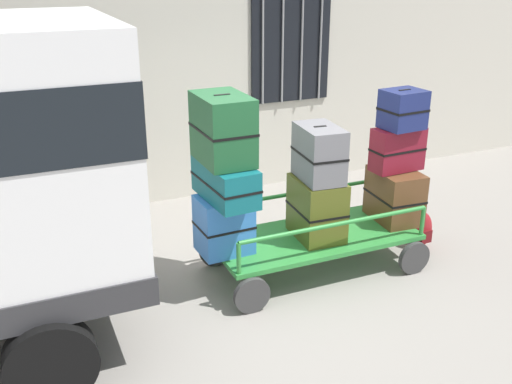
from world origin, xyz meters
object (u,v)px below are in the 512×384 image
(suitcase_left_top, at_px, (223,129))
(suitcase_left_bottom, at_px, (224,224))
(suitcase_center_top, at_px, (403,109))
(suitcase_left_middle, at_px, (225,181))
(backpack, at_px, (421,230))
(suitcase_midleft_bottom, at_px, (317,208))
(luggage_cart, at_px, (314,241))
(suitcase_center_middle, at_px, (398,149))
(suitcase_midleft_middle, at_px, (319,153))
(suitcase_center_bottom, at_px, (395,195))

(suitcase_left_top, bearing_deg, suitcase_left_bottom, 90.00)
(suitcase_left_bottom, height_order, suitcase_center_top, suitcase_center_top)
(suitcase_left_middle, relative_size, backpack, 1.92)
(suitcase_midleft_bottom, bearing_deg, luggage_cart, 90.00)
(suitcase_left_top, height_order, suitcase_midleft_bottom, suitcase_left_top)
(suitcase_midleft_bottom, bearing_deg, suitcase_center_top, 1.86)
(suitcase_center_middle, distance_m, backpack, 1.10)
(luggage_cart, relative_size, suitcase_midleft_bottom, 3.49)
(suitcase_midleft_bottom, distance_m, suitcase_midleft_middle, 0.60)
(suitcase_midleft_bottom, xyz_separation_m, backpack, (1.41, 0.00, -0.52))
(suitcase_center_bottom, height_order, suitcase_center_top, suitcase_center_top)
(suitcase_left_middle, relative_size, suitcase_midleft_bottom, 1.31)
(suitcase_midleft_middle, height_order, suitcase_center_bottom, suitcase_midleft_middle)
(suitcase_left_middle, relative_size, suitcase_midleft_middle, 1.34)
(suitcase_left_bottom, xyz_separation_m, backpack, (2.42, -0.07, -0.49))
(suitcase_left_bottom, xyz_separation_m, suitcase_center_middle, (2.02, -0.01, 0.53))
(backpack, bearing_deg, suitcase_midleft_middle, 179.86)
(suitcase_left_bottom, height_order, suitcase_center_middle, suitcase_center_middle)
(suitcase_center_bottom, distance_m, backpack, 0.63)
(suitcase_left_bottom, bearing_deg, suitcase_midleft_middle, -3.66)
(suitcase_midleft_middle, relative_size, suitcase_center_bottom, 0.96)
(luggage_cart, distance_m, suitcase_center_bottom, 1.07)
(suitcase_midleft_bottom, bearing_deg, suitcase_left_top, 177.35)
(luggage_cart, distance_m, backpack, 1.42)
(suitcase_midleft_bottom, distance_m, suitcase_center_bottom, 1.01)
(backpack, bearing_deg, suitcase_center_top, 175.44)
(suitcase_center_bottom, xyz_separation_m, suitcase_center_middle, (0.00, 0.02, 0.53))
(suitcase_midleft_middle, distance_m, suitcase_center_top, 1.07)
(suitcase_left_bottom, relative_size, suitcase_left_top, 0.85)
(suitcase_left_middle, xyz_separation_m, suitcase_midleft_middle, (1.01, -0.00, 0.15))
(suitcase_midleft_bottom, distance_m, suitcase_center_top, 1.39)
(luggage_cart, xyz_separation_m, backpack, (1.41, -0.03, -0.12))
(suitcase_midleft_middle, bearing_deg, suitcase_center_middle, 3.25)
(suitcase_midleft_middle, height_order, backpack, suitcase_midleft_middle)
(suitcase_midleft_bottom, xyz_separation_m, suitcase_center_bottom, (1.01, 0.04, -0.03))
(suitcase_left_top, height_order, backpack, suitcase_left_top)
(suitcase_midleft_bottom, relative_size, suitcase_midleft_middle, 1.02)
(suitcase_center_bottom, relative_size, suitcase_center_top, 1.45)
(suitcase_left_middle, bearing_deg, backpack, -0.18)
(suitcase_left_top, distance_m, suitcase_center_bottom, 2.25)
(suitcase_left_top, relative_size, suitcase_midleft_bottom, 1.07)
(suitcase_left_bottom, relative_size, suitcase_center_top, 1.29)
(luggage_cart, relative_size, suitcase_midleft_middle, 3.57)
(suitcase_left_top, bearing_deg, backpack, -1.08)
(luggage_cart, relative_size, backpack, 5.13)
(suitcase_left_bottom, distance_m, suitcase_center_middle, 2.09)
(suitcase_left_top, bearing_deg, luggage_cart, -0.94)
(luggage_cart, xyz_separation_m, suitcase_left_bottom, (-1.01, 0.04, 0.36))
(suitcase_midleft_bottom, distance_m, backpack, 1.50)
(suitcase_center_bottom, relative_size, suitcase_center_middle, 1.11)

